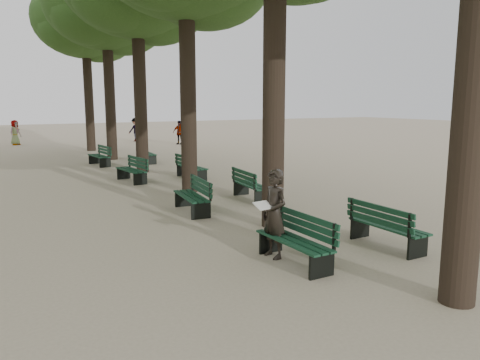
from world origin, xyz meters
TOP-DOWN VIEW (x-y plane):
  - ground at (0.00, 0.00)m, footprint 120.00×120.00m
  - tree_central_4 at (1.50, 18.00)m, footprint 6.00×6.00m
  - tree_central_5 at (1.50, 23.00)m, footprint 6.00×6.00m
  - bench_left_0 at (0.37, 0.56)m, footprint 0.58×1.80m
  - bench_left_1 at (0.37, 5.24)m, footprint 0.77×1.85m
  - bench_left_2 at (0.37, 10.81)m, footprint 0.76×1.85m
  - bench_left_3 at (0.37, 15.96)m, footprint 0.74×1.85m
  - bench_right_0 at (2.63, 0.44)m, footprint 0.58×1.80m
  - bench_right_1 at (2.63, 5.88)m, footprint 0.76×1.85m
  - bench_right_2 at (2.63, 10.43)m, footprint 0.65×1.82m
  - bench_right_3 at (2.63, 15.89)m, footprint 0.67×1.83m
  - man_with_map at (0.26, 1.07)m, footprint 0.63×0.71m
  - pedestrian_c at (7.76, 24.26)m, footprint 0.89×0.94m
  - pedestrian_b at (5.84, 28.11)m, footprint 1.01×1.08m
  - pedestrian_d at (-2.21, 29.36)m, footprint 0.85×0.81m

SIDE VIEW (x-z plane):
  - ground at x=0.00m, z-range 0.00..0.00m
  - bench_left_0 at x=0.37m, z-range -0.19..0.73m
  - bench_left_1 at x=0.37m, z-range -0.19..0.73m
  - bench_left_2 at x=0.37m, z-range -0.19..0.73m
  - bench_left_3 at x=0.37m, z-range -0.19..0.73m
  - bench_right_0 at x=2.63m, z-range -0.19..0.73m
  - bench_right_1 at x=2.63m, z-range -0.19..0.73m
  - bench_right_2 at x=2.63m, z-range -0.19..0.73m
  - bench_right_3 at x=2.63m, z-range -0.19..0.73m
  - pedestrian_c at x=7.76m, z-range 0.00..1.65m
  - pedestrian_d at x=-2.21m, z-range 0.00..1.70m
  - man_with_map at x=0.26m, z-range 0.00..1.71m
  - pedestrian_b at x=5.84m, z-range 0.00..1.75m
  - tree_central_4 at x=1.50m, z-range 2.68..12.63m
  - tree_central_5 at x=1.50m, z-range 2.68..12.63m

